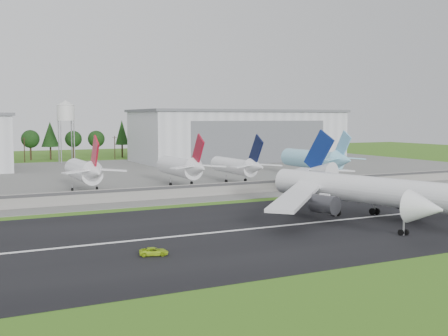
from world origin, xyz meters
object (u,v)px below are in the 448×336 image
main_airliner (362,196)px  ground_vehicle (154,252)px  parked_jet_red_b (183,167)px  parked_jet_skyblue (316,159)px  parked_jet_red_a (85,171)px  parked_jet_navy (238,166)px

main_airliner → ground_vehicle: bearing=-3.2°
parked_jet_red_b → parked_jet_skyblue: (53.31, 5.05, 0.31)m
main_airliner → ground_vehicle: main_airliner is taller
parked_jet_skyblue → main_airliner: bearing=-119.0°
main_airliner → parked_jet_skyblue: 82.38m
ground_vehicle → parked_jet_red_b: parked_jet_red_b is taller
main_airliner → parked_jet_red_a: bearing=-73.0°
ground_vehicle → parked_jet_skyblue: size_ratio=0.12×
ground_vehicle → parked_jet_red_a: parked_jet_red_a is taller
parked_jet_red_b → parked_jet_navy: bearing=-0.2°
ground_vehicle → parked_jet_navy: parked_jet_navy is taller
parked_jet_red_b → parked_jet_skyblue: size_ratio=0.84×
parked_jet_skyblue → parked_jet_red_b: bearing=-174.6°
parked_jet_red_a → parked_jet_skyblue: 83.10m
ground_vehicle → parked_jet_skyblue: parked_jet_skyblue is taller
ground_vehicle → parked_jet_red_b: 86.39m
main_airliner → parked_jet_skyblue: size_ratio=1.56×
ground_vehicle → parked_jet_navy: (55.67, 78.01, 5.14)m
parked_jet_red_a → parked_jet_navy: (48.72, -0.07, -0.37)m
ground_vehicle → parked_jet_navy: size_ratio=0.14×
main_airliner → ground_vehicle: 51.34m
ground_vehicle → parked_jet_skyblue: (89.89, 83.12, 5.82)m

